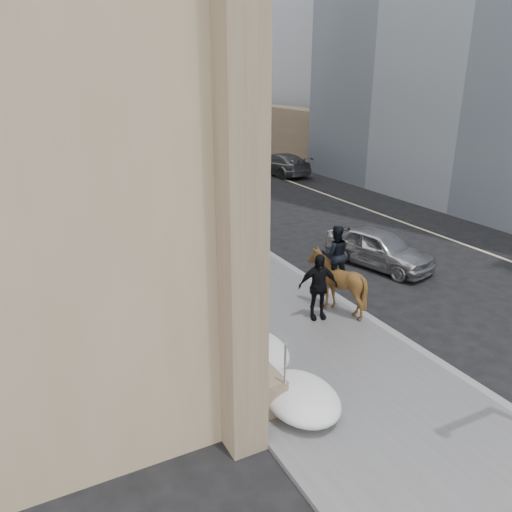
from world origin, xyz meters
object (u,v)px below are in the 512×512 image
at_px(mounted_horse_right, 336,277).
at_px(car_silver, 379,248).
at_px(pedestrian, 318,286).
at_px(car_grey, 280,164).
at_px(mounted_horse_left, 172,258).

xyz_separation_m(mounted_horse_right, car_silver, (3.70, 2.43, -0.46)).
height_order(pedestrian, car_grey, pedestrian).
relative_size(pedestrian, car_silver, 0.47).
bearing_deg(car_grey, pedestrian, 55.58).
relative_size(mounted_horse_left, car_grey, 0.52).
distance_m(mounted_horse_left, mounted_horse_right, 5.27).
bearing_deg(pedestrian, mounted_horse_right, 30.16).
height_order(mounted_horse_right, car_grey, mounted_horse_right).
bearing_deg(mounted_horse_right, car_silver, -124.33).
relative_size(mounted_horse_left, mounted_horse_right, 1.03).
relative_size(mounted_horse_right, car_grey, 0.50).
bearing_deg(mounted_horse_left, mounted_horse_right, 115.96).
relative_size(car_silver, car_grey, 0.81).
bearing_deg(car_grey, car_silver, 64.70).
relative_size(mounted_horse_right, pedestrian, 1.32).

